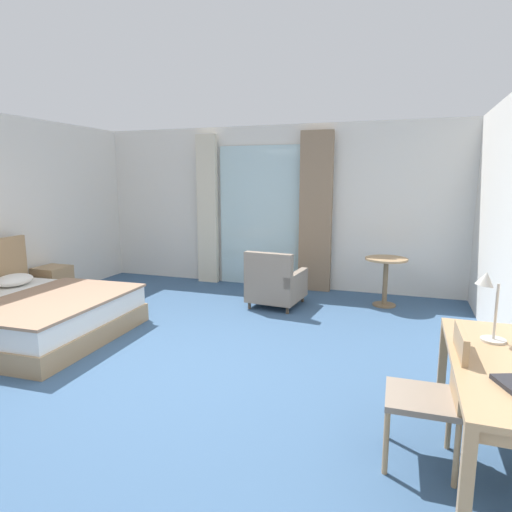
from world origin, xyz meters
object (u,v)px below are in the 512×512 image
Objects in this scene: desk_chair at (436,389)px; round_cafe_table at (386,271)px; writing_desk at (507,376)px; desk_lamp at (488,295)px; bed at (28,314)px; nightstand at (53,284)px; armchair_by_window at (275,285)px.

desk_chair is 1.30× the size of round_cafe_table.
desk_lamp is at bearing 102.11° from writing_desk.
bed reaches higher than round_cafe_table.
bed is 4.37× the size of desk_lamp.
desk_lamp is at bearing -19.40° from nightstand.
desk_chair is 3.71m from armchair_by_window.
writing_desk is 1.87× the size of armchair_by_window.
nightstand is 5.97m from desk_lamp.
writing_desk is at bearing -12.07° from bed.
bed is at bearing 167.40° from desk_chair.
nightstand is (-0.86, 1.30, 0.00)m from bed.
writing_desk is 3.97m from armchair_by_window.
bed reaches higher than writing_desk.
nightstand is at bearing 123.59° from bed.
nightstand is 0.58× the size of desk_chair.
desk_chair is 1.96× the size of desk_lamp.
desk_lamp is 0.56× the size of armchair_by_window.
writing_desk is 0.41m from desk_chair.
bed is 3.23m from armchair_by_window.
desk_lamp reaches higher than armchair_by_window.
desk_chair is at bearing -57.45° from armchair_by_window.
writing_desk is at bearing -22.36° from nightstand.
desk_chair is 3.71m from round_cafe_table.
nightstand is 5.76m from desk_chair.
bed is at bearing -56.41° from nightstand.
desk_lamp reaches higher than bed.
desk_chair reaches higher than nightstand.
armchair_by_window reaches higher than round_cafe_table.
writing_desk is 0.54m from desk_lamp.
desk_lamp is 3.49m from round_cafe_table.
writing_desk is at bearing -5.77° from desk_chair.
round_cafe_table is at bearing 34.40° from bed.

